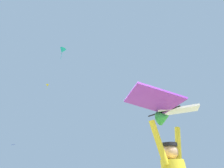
{
  "coord_description": "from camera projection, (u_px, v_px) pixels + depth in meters",
  "views": [
    {
      "loc": [
        -1.93,
        -1.72,
        1.21
      ],
      "look_at": [
        0.16,
        1.61,
        3.55
      ],
      "focal_mm": 24.07,
      "sensor_mm": 36.0,
      "label": 1
    }
  ],
  "objects": [
    {
      "name": "distant_kite_blue_far_center",
      "position": [
        13.0,
        145.0,
        25.46
      ],
      "size": [
        0.67,
        0.68,
        0.21
      ],
      "color": "blue"
    },
    {
      "name": "distant_kite_yellow_high_left",
      "position": [
        47.0,
        85.0,
        36.27
      ],
      "size": [
        0.93,
        0.92,
        1.59
      ],
      "color": "yellow"
    },
    {
      "name": "held_stunt_kite",
      "position": [
        166.0,
        109.0,
        2.59
      ],
      "size": [
        1.73,
        0.99,
        0.4
      ],
      "color": "black"
    },
    {
      "name": "distant_kite_teal_high_right",
      "position": [
        62.0,
        51.0,
        28.71
      ],
      "size": [
        1.58,
        1.67,
        2.79
      ],
      "color": "#19B2AD"
    }
  ]
}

